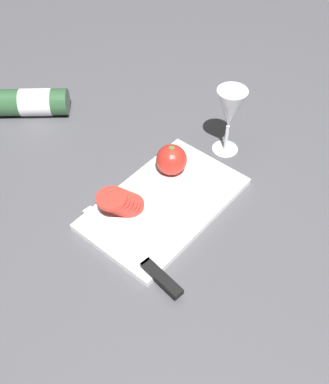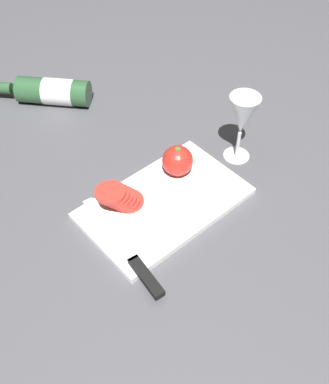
{
  "view_description": "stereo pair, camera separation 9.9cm",
  "coord_description": "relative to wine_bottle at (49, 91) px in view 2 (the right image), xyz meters",
  "views": [
    {
      "loc": [
        0.56,
        0.41,
        0.78
      ],
      "look_at": [
        0.05,
        -0.02,
        0.05
      ],
      "focal_mm": 42.0,
      "sensor_mm": 36.0,
      "label": 1
    },
    {
      "loc": [
        0.49,
        0.48,
        0.78
      ],
      "look_at": [
        0.05,
        -0.02,
        0.05
      ],
      "focal_mm": 42.0,
      "sensor_mm": 36.0,
      "label": 2
    }
  ],
  "objects": [
    {
      "name": "ground_plane",
      "position": [
        -0.04,
        0.52,
        -0.04
      ],
      "size": [
        3.0,
        3.0,
        0.0
      ],
      "primitive_type": "plane",
      "color": "#4C4C51"
    },
    {
      "name": "whole_tomato",
      "position": [
        -0.07,
        0.46,
        0.02
      ],
      "size": [
        0.07,
        0.07,
        0.07
      ],
      "color": "red",
      "rests_on": "cutting_board"
    },
    {
      "name": "wine_glass",
      "position": [
        -0.23,
        0.5,
        0.09
      ],
      "size": [
        0.07,
        0.07,
        0.18
      ],
      "color": "silver",
      "rests_on": "ground_plane"
    },
    {
      "name": "wine_bottle",
      "position": [
        0.0,
        0.0,
        0.0
      ],
      "size": [
        0.26,
        0.28,
        0.07
      ],
      "color": "#2D5633",
      "rests_on": "ground_plane"
    },
    {
      "name": "cutting_board",
      "position": [
        0.01,
        0.51,
        -0.03
      ],
      "size": [
        0.37,
        0.22,
        0.02
      ],
      "color": "white",
      "rests_on": "ground_plane"
    },
    {
      "name": "tomato_slice_stack_near",
      "position": [
        0.1,
        0.45,
        0.01
      ],
      "size": [
        0.1,
        0.08,
        0.05
      ],
      "color": "red",
      "rests_on": "cutting_board"
    },
    {
      "name": "knife",
      "position": [
        0.17,
        0.6,
        -0.02
      ],
      "size": [
        0.06,
        0.3,
        0.01
      ],
      "rotation": [
        0.0,
        0.0,
        4.59
      ],
      "color": "silver",
      "rests_on": "cutting_board"
    }
  ]
}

